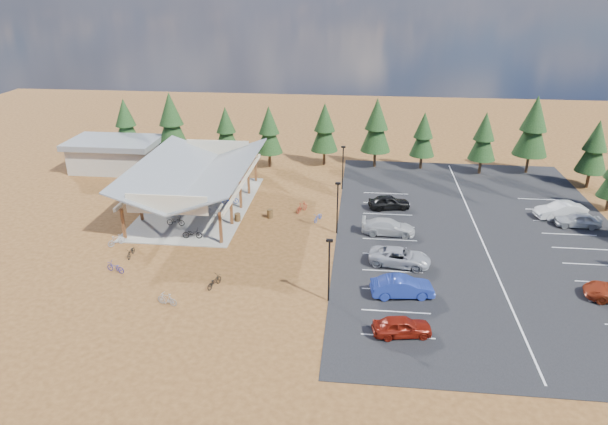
{
  "coord_description": "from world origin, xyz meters",
  "views": [
    {
      "loc": [
        6.94,
        -44.89,
        22.18
      ],
      "look_at": [
        1.76,
        2.8,
        1.64
      ],
      "focal_mm": 32.0,
      "sensor_mm": 36.0,
      "label": 1
    }
  ],
  "objects_px": {
    "bike_14": "(318,217)",
    "car_9": "(561,210)",
    "bike_8": "(131,252)",
    "lamp_post_0": "(329,266)",
    "bike_4": "(192,233)",
    "bike_10": "(115,267)",
    "bike_15": "(302,207)",
    "bike_2": "(166,200)",
    "bike_5": "(214,210)",
    "car_2": "(400,257)",
    "trash_bin_0": "(238,218)",
    "lamp_post_2": "(343,164)",
    "lamp_post_1": "(337,204)",
    "car_3": "(388,227)",
    "bike_3": "(201,178)",
    "bike_1": "(164,210)",
    "bike_pavilion": "(196,173)",
    "car_0": "(402,326)",
    "bike_6": "(230,199)",
    "car_4": "(389,202)",
    "bike_7": "(238,179)",
    "bike_9": "(116,240)",
    "car_8": "(578,220)",
    "bike_12": "(214,281)",
    "car_1": "(402,287)",
    "bike_0": "(176,221)",
    "bike_13": "(167,299)"
  },
  "relations": [
    {
      "from": "lamp_post_1",
      "to": "bike_14",
      "type": "relative_size",
      "value": 3.04
    },
    {
      "from": "bike_13",
      "to": "car_1",
      "type": "relative_size",
      "value": 0.35
    },
    {
      "from": "car_4",
      "to": "bike_2",
      "type": "bearing_deg",
      "value": 82.91
    },
    {
      "from": "trash_bin_0",
      "to": "car_1",
      "type": "height_order",
      "value": "car_1"
    },
    {
      "from": "lamp_post_0",
      "to": "bike_2",
      "type": "xyz_separation_m",
      "value": [
        -18.61,
        17.16,
        -2.46
      ]
    },
    {
      "from": "bike_pavilion",
      "to": "car_0",
      "type": "distance_m",
      "value": 29.17
    },
    {
      "from": "bike_pavilion",
      "to": "car_2",
      "type": "distance_m",
      "value": 23.47
    },
    {
      "from": "bike_6",
      "to": "car_9",
      "type": "xyz_separation_m",
      "value": [
        34.08,
        0.0,
        0.27
      ]
    },
    {
      "from": "car_2",
      "to": "car_8",
      "type": "distance_m",
      "value": 20.16
    },
    {
      "from": "bike_9",
      "to": "car_2",
      "type": "xyz_separation_m",
      "value": [
        25.44,
        -0.99,
        0.27
      ]
    },
    {
      "from": "lamp_post_0",
      "to": "lamp_post_2",
      "type": "distance_m",
      "value": 24.0
    },
    {
      "from": "lamp_post_1",
      "to": "bike_14",
      "type": "bearing_deg",
      "value": 127.76
    },
    {
      "from": "bike_4",
      "to": "bike_7",
      "type": "height_order",
      "value": "bike_7"
    },
    {
      "from": "bike_14",
      "to": "bike_8",
      "type": "bearing_deg",
      "value": -129.13
    },
    {
      "from": "bike_3",
      "to": "bike_12",
      "type": "bearing_deg",
      "value": -147.39
    },
    {
      "from": "bike_1",
      "to": "car_9",
      "type": "xyz_separation_m",
      "value": [
        40.12,
        3.73,
        0.22
      ]
    },
    {
      "from": "bike_9",
      "to": "car_4",
      "type": "relative_size",
      "value": 0.38
    },
    {
      "from": "bike_pavilion",
      "to": "lamp_post_1",
      "type": "xyz_separation_m",
      "value": [
        15.0,
        -5.0,
        -0.85
      ]
    },
    {
      "from": "bike_3",
      "to": "bike_6",
      "type": "distance_m",
      "value": 7.87
    },
    {
      "from": "car_2",
      "to": "car_8",
      "type": "xyz_separation_m",
      "value": [
        17.67,
        9.71,
        0.0
      ]
    },
    {
      "from": "bike_pavilion",
      "to": "car_1",
      "type": "bearing_deg",
      "value": -37.52
    },
    {
      "from": "bike_1",
      "to": "bike_0",
      "type": "bearing_deg",
      "value": -125.08
    },
    {
      "from": "bike_4",
      "to": "bike_3",
      "type": "bearing_deg",
      "value": 8.06
    },
    {
      "from": "lamp_post_1",
      "to": "bike_2",
      "type": "xyz_separation_m",
      "value": [
        -18.61,
        5.16,
        -2.46
      ]
    },
    {
      "from": "bike_1",
      "to": "bike_14",
      "type": "bearing_deg",
      "value": -73.96
    },
    {
      "from": "bike_3",
      "to": "bike_15",
      "type": "distance_m",
      "value": 14.76
    },
    {
      "from": "lamp_post_2",
      "to": "car_9",
      "type": "height_order",
      "value": "lamp_post_2"
    },
    {
      "from": "bike_9",
      "to": "bike_2",
      "type": "bearing_deg",
      "value": -55.8
    },
    {
      "from": "trash_bin_0",
      "to": "bike_14",
      "type": "height_order",
      "value": "trash_bin_0"
    },
    {
      "from": "bike_8",
      "to": "bike_10",
      "type": "bearing_deg",
      "value": -98.73
    },
    {
      "from": "bike_5",
      "to": "bike_7",
      "type": "relative_size",
      "value": 0.92
    },
    {
      "from": "bike_8",
      "to": "bike_14",
      "type": "distance_m",
      "value": 18.18
    },
    {
      "from": "bike_14",
      "to": "car_9",
      "type": "xyz_separation_m",
      "value": [
        24.31,
        3.37,
        0.41
      ]
    },
    {
      "from": "bike_13",
      "to": "bike_5",
      "type": "bearing_deg",
      "value": -161.57
    },
    {
      "from": "car_2",
      "to": "car_4",
      "type": "xyz_separation_m",
      "value": [
        -0.46,
        12.32,
        0.02
      ]
    },
    {
      "from": "bike_10",
      "to": "bike_15",
      "type": "relative_size",
      "value": 0.94
    },
    {
      "from": "bike_pavilion",
      "to": "bike_6",
      "type": "distance_m",
      "value": 4.67
    },
    {
      "from": "lamp_post_0",
      "to": "bike_4",
      "type": "distance_m",
      "value": 16.35
    },
    {
      "from": "lamp_post_2",
      "to": "bike_9",
      "type": "relative_size",
      "value": 3.13
    },
    {
      "from": "lamp_post_1",
      "to": "car_3",
      "type": "relative_size",
      "value": 1.03
    },
    {
      "from": "bike_9",
      "to": "car_0",
      "type": "height_order",
      "value": "car_0"
    },
    {
      "from": "lamp_post_1",
      "to": "car_2",
      "type": "distance_m",
      "value": 8.36
    },
    {
      "from": "bike_5",
      "to": "car_2",
      "type": "relative_size",
      "value": 0.33
    },
    {
      "from": "bike_10",
      "to": "lamp_post_2",
      "type": "bearing_deg",
      "value": 158.88
    },
    {
      "from": "bike_2",
      "to": "bike_6",
      "type": "distance_m",
      "value": 6.88
    },
    {
      "from": "bike_14",
      "to": "car_2",
      "type": "distance_m",
      "value": 11.32
    },
    {
      "from": "lamp_post_2",
      "to": "bike_12",
      "type": "relative_size",
      "value": 2.88
    },
    {
      "from": "bike_3",
      "to": "car_9",
      "type": "bearing_deg",
      "value": -84.68
    },
    {
      "from": "bike_4",
      "to": "car_9",
      "type": "distance_m",
      "value": 36.67
    },
    {
      "from": "lamp_post_1",
      "to": "bike_0",
      "type": "xyz_separation_m",
      "value": [
        -15.78,
        -0.19,
        -2.4
      ]
    }
  ]
}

